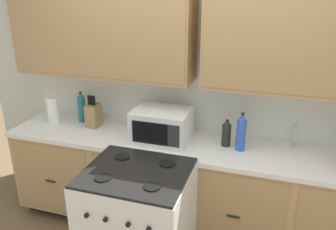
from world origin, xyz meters
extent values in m
cube|color=silver|center=(0.00, 0.62, 1.26)|extent=(4.57, 0.05, 2.52)
cube|color=silver|center=(0.00, 0.60, 1.10)|extent=(3.37, 0.01, 0.40)
cube|color=tan|center=(-0.87, 0.43, 1.88)|extent=(1.63, 0.34, 0.95)
cube|color=#A58052|center=(-0.87, 0.26, 1.88)|extent=(1.60, 0.01, 0.89)
cube|color=tan|center=(0.87, 0.43, 1.88)|extent=(1.63, 0.34, 0.95)
cube|color=#A58052|center=(0.87, 0.26, 1.88)|extent=(1.60, 0.01, 0.89)
cube|color=black|center=(0.00, 0.33, 0.05)|extent=(3.30, 0.48, 0.10)
cube|color=tan|center=(0.00, 0.30, 0.48)|extent=(3.37, 0.60, 0.76)
cube|color=#A88354|center=(-1.26, 0.00, 0.48)|extent=(0.77, 0.01, 0.70)
cube|color=black|center=(-1.26, -0.02, 0.47)|extent=(0.10, 0.01, 0.01)
cube|color=#A88354|center=(-0.42, 0.00, 0.48)|extent=(0.77, 0.01, 0.70)
cube|color=black|center=(-0.42, -0.02, 0.47)|extent=(0.10, 0.01, 0.01)
cube|color=#A88354|center=(0.42, 0.00, 0.48)|extent=(0.77, 0.01, 0.70)
cube|color=black|center=(0.42, -0.02, 0.47)|extent=(0.10, 0.01, 0.01)
cube|color=white|center=(0.00, 0.30, 0.88)|extent=(3.40, 0.63, 0.04)
cube|color=#A8AAAF|center=(0.82, 0.33, 0.89)|extent=(0.56, 0.38, 0.02)
cube|color=white|center=(-0.26, -0.33, 0.46)|extent=(0.76, 0.66, 0.92)
cube|color=black|center=(-0.26, -0.33, 0.93)|extent=(0.74, 0.65, 0.02)
cylinder|color=black|center=(-0.44, -0.49, 0.94)|extent=(0.12, 0.12, 0.01)
cylinder|color=black|center=(-0.08, -0.49, 0.94)|extent=(0.12, 0.12, 0.01)
cylinder|color=black|center=(-0.44, -0.17, 0.94)|extent=(0.12, 0.12, 0.01)
cylinder|color=black|center=(-0.08, -0.17, 0.94)|extent=(0.12, 0.12, 0.01)
cylinder|color=black|center=(-0.48, -0.67, 0.75)|extent=(0.03, 0.02, 0.03)
cylinder|color=black|center=(-0.34, -0.67, 0.75)|extent=(0.03, 0.02, 0.03)
cylinder|color=black|center=(-0.18, -0.67, 0.75)|extent=(0.03, 0.02, 0.03)
cylinder|color=black|center=(-0.04, -0.67, 0.75)|extent=(0.03, 0.02, 0.03)
cube|color=white|center=(-0.27, 0.29, 1.04)|extent=(0.48, 0.36, 0.28)
cube|color=black|center=(-0.31, 0.10, 1.04)|extent=(0.31, 0.01, 0.19)
cube|color=#28282D|center=(-0.11, 0.10, 1.04)|extent=(0.10, 0.01, 0.19)
cube|color=#9C794E|center=(-0.99, 0.38, 1.01)|extent=(0.11, 0.14, 0.22)
cylinder|color=black|center=(-1.02, 0.37, 1.17)|extent=(0.02, 0.02, 0.09)
cylinder|color=black|center=(-1.00, 0.37, 1.17)|extent=(0.02, 0.02, 0.09)
cylinder|color=black|center=(-0.98, 0.37, 1.17)|extent=(0.02, 0.02, 0.09)
cylinder|color=black|center=(-0.96, 0.37, 1.17)|extent=(0.02, 0.02, 0.09)
cylinder|color=#B2B5BA|center=(0.82, 0.51, 1.00)|extent=(0.02, 0.02, 0.20)
cylinder|color=white|center=(-1.40, 0.34, 1.03)|extent=(0.12, 0.12, 0.26)
cylinder|color=blue|center=(0.40, 0.31, 1.03)|extent=(0.08, 0.08, 0.26)
cone|color=blue|center=(0.40, 0.31, 1.19)|extent=(0.07, 0.07, 0.07)
cylinder|color=black|center=(0.40, 0.31, 1.22)|extent=(0.03, 0.03, 0.02)
cylinder|color=#1E707A|center=(-1.16, 0.47, 1.02)|extent=(0.08, 0.08, 0.24)
cone|color=#1E707A|center=(-1.16, 0.47, 1.18)|extent=(0.07, 0.07, 0.06)
cylinder|color=black|center=(-1.16, 0.47, 1.20)|extent=(0.03, 0.03, 0.02)
cylinder|color=black|center=(0.28, 0.36, 1.00)|extent=(0.08, 0.08, 0.19)
cone|color=black|center=(0.28, 0.36, 1.11)|extent=(0.07, 0.07, 0.05)
cylinder|color=black|center=(0.28, 0.36, 1.13)|extent=(0.03, 0.03, 0.02)
camera|label=1|loc=(0.62, -2.31, 2.21)|focal=36.97mm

